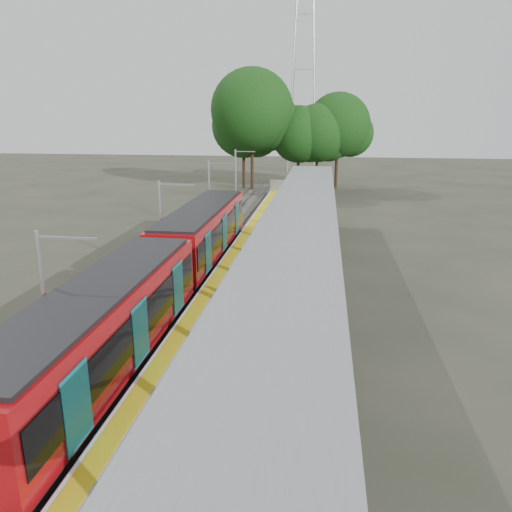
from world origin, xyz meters
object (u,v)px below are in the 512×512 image
Objects in this scene: bench_mid at (321,283)px; info_pillar_far at (297,225)px; train at (166,268)px; litter_bin at (283,284)px; bench_near at (296,445)px; bench_far at (312,206)px; info_pillar_near at (267,294)px.

bench_mid is 0.96× the size of info_pillar_far.
train reaches higher than litter_bin.
bench_mid is (7.11, 0.29, -0.51)m from train.
info_pillar_far reaches higher than bench_near.
litter_bin is at bearing -81.75° from info_pillar_far.
litter_bin is (-1.70, -0.21, -0.07)m from bench_mid.
train is at bearing -106.79° from info_pillar_far.
train is 29.22× the size of litter_bin.
info_pillar_far reaches higher than litter_bin.
bench_near is at bearing -78.54° from info_pillar_far.
bench_near is at bearing -83.74° from litter_bin.
bench_far is 19.93m from litter_bin.
info_pillar_near is (-1.73, 9.37, 0.15)m from bench_near.
info_pillar_near is at bearing -83.69° from info_pillar_far.
train reaches higher than bench_near.
bench_far is (-0.48, 31.39, -0.13)m from bench_near.
bench_near reaches higher than bench_far.
bench_near is 1.29× the size of bench_far.
info_pillar_near is at bearing -142.00° from bench_mid.
bench_near is 22.99m from info_pillar_far.
bench_near is 1.13× the size of bench_mid.
train is 16.99× the size of info_pillar_far.
bench_mid is 11.39m from info_pillar_far.
info_pillar_far is at bearing 89.54° from bench_mid.
info_pillar_near is 2.18m from litter_bin.
bench_mid is at bearing -78.60° from bench_far.
train is 13.21m from bench_near.
train is 20.94m from bench_far.
bench_mid is at bearing 76.86° from bench_near.
info_pillar_far is (-1.23, 22.96, 0.10)m from bench_near.
info_pillar_near is (4.94, -2.03, -0.30)m from train.
train reaches higher than info_pillar_far.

